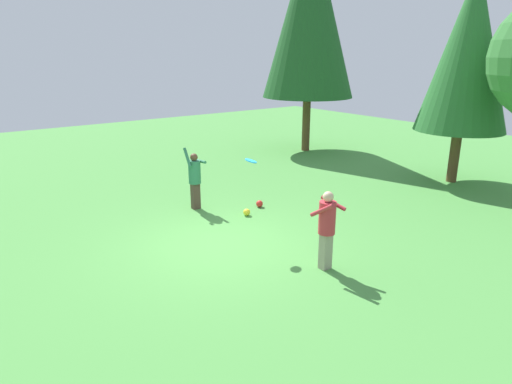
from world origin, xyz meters
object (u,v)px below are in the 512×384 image
at_px(person_thrower, 195,176).
at_px(frisbee, 251,161).
at_px(tree_far_left, 310,13).
at_px(tree_center, 469,51).
at_px(person_catcher, 327,224).
at_px(ball_red, 259,204).
at_px(ball_yellow, 247,212).

height_order(person_thrower, frisbee, frisbee).
bearing_deg(tree_far_left, frisbee, -49.65).
bearing_deg(person_thrower, tree_center, 73.99).
xyz_separation_m(person_thrower, person_catcher, (4.81, 0.30, 0.03)).
xyz_separation_m(person_catcher, tree_far_left, (-8.80, 7.60, 4.85)).
height_order(frisbee, ball_red, frisbee).
bearing_deg(frisbee, tree_far_left, 130.35).
distance_m(person_catcher, ball_yellow, 3.62).
bearing_deg(ball_yellow, tree_center, 79.18).
bearing_deg(ball_yellow, person_thrower, -148.61).
bearing_deg(person_catcher, ball_yellow, -20.14).
height_order(person_catcher, tree_center, tree_center).
distance_m(person_catcher, frisbee, 2.26).
distance_m(ball_yellow, tree_far_left, 10.55).
bearing_deg(person_thrower, tree_far_left, 119.12).
bearing_deg(person_catcher, frisbee, 0.00).
xyz_separation_m(person_catcher, tree_center, (-2.02, 8.13, 3.32)).
relative_size(ball_red, tree_center, 0.03).
bearing_deg(tree_center, frisbee, -89.83).
relative_size(ball_red, tree_far_left, 0.02).
bearing_deg(tree_far_left, tree_center, 4.48).
bearing_deg(person_catcher, tree_center, -87.70).
distance_m(frisbee, ball_yellow, 2.54).
height_order(frisbee, tree_far_left, tree_far_left).
height_order(ball_yellow, tree_center, tree_center).
relative_size(person_thrower, frisbee, 4.84).
bearing_deg(ball_red, person_thrower, -122.88).
distance_m(frisbee, tree_center, 8.86).
height_order(person_thrower, person_catcher, person_thrower).
bearing_deg(ball_yellow, frisbee, -32.17).
height_order(person_thrower, ball_red, person_thrower).
bearing_deg(ball_yellow, ball_red, 116.76).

